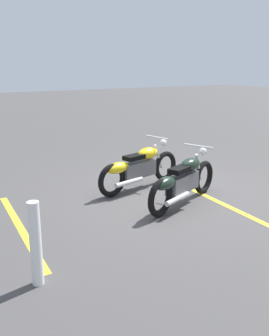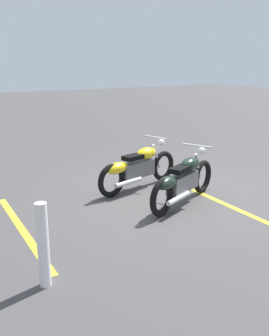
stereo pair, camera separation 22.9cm
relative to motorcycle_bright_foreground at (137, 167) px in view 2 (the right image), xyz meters
name	(u,v)px [view 2 (the right image)]	position (x,y,z in m)	size (l,w,h in m)	color
ground_plane	(169,193)	(-0.39, 0.59, -0.46)	(60.00, 60.00, 0.00)	#474444
motorcycle_bright_foreground	(137,167)	(0.00, 0.00, 0.00)	(2.19, 0.79, 1.04)	black
motorcycle_dark_foreground	(183,180)	(-0.21, 1.22, 0.00)	(2.11, 0.95, 1.04)	black
bollard_post	(43,245)	(2.90, 2.50, 0.06)	(0.14, 0.14, 1.04)	white
parking_stripe_near	(209,197)	(-0.91, 1.20, -0.46)	(3.20, 0.12, 0.01)	yellow
parking_stripe_mid	(22,229)	(2.66, 0.77, -0.46)	(3.20, 0.12, 0.01)	yellow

